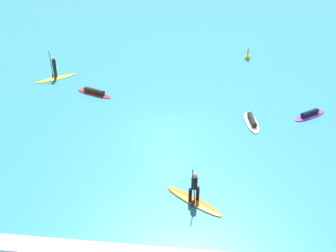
{
  "coord_description": "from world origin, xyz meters",
  "views": [
    {
      "loc": [
        2.35,
        -22.04,
        13.82
      ],
      "look_at": [
        0.0,
        0.0,
        0.5
      ],
      "focal_mm": 45.72,
      "sensor_mm": 36.0,
      "label": 1
    }
  ],
  "objects_px": {
    "surfer_on_white_board": "(252,121)",
    "surfer_on_red_board": "(94,92)",
    "marker_buoy": "(247,57)",
    "surfer_on_orange_board": "(194,195)",
    "surfer_on_purple_board": "(310,114)",
    "surfer_on_yellow_board": "(55,73)"
  },
  "relations": [
    {
      "from": "surfer_on_red_board",
      "to": "marker_buoy",
      "type": "bearing_deg",
      "value": -123.69
    },
    {
      "from": "surfer_on_white_board",
      "to": "surfer_on_red_board",
      "type": "height_order",
      "value": "surfer_on_red_board"
    },
    {
      "from": "surfer_on_orange_board",
      "to": "marker_buoy",
      "type": "distance_m",
      "value": 19.01
    },
    {
      "from": "marker_buoy",
      "to": "surfer_on_orange_board",
      "type": "bearing_deg",
      "value": -100.75
    },
    {
      "from": "surfer_on_orange_board",
      "to": "surfer_on_purple_board",
      "type": "relative_size",
      "value": 1.24
    },
    {
      "from": "surfer_on_yellow_board",
      "to": "surfer_on_red_board",
      "type": "relative_size",
      "value": 0.97
    },
    {
      "from": "surfer_on_white_board",
      "to": "marker_buoy",
      "type": "height_order",
      "value": "marker_buoy"
    },
    {
      "from": "surfer_on_yellow_board",
      "to": "surfer_on_purple_board",
      "type": "relative_size",
      "value": 1.15
    },
    {
      "from": "surfer_on_white_board",
      "to": "surfer_on_red_board",
      "type": "distance_m",
      "value": 11.35
    },
    {
      "from": "surfer_on_white_board",
      "to": "surfer_on_purple_board",
      "type": "relative_size",
      "value": 1.15
    },
    {
      "from": "surfer_on_orange_board",
      "to": "marker_buoy",
      "type": "relative_size",
      "value": 2.78
    },
    {
      "from": "surfer_on_yellow_board",
      "to": "surfer_on_white_board",
      "type": "xyz_separation_m",
      "value": [
        14.57,
        -5.18,
        -0.31
      ]
    },
    {
      "from": "surfer_on_orange_board",
      "to": "marker_buoy",
      "type": "xyz_separation_m",
      "value": [
        3.54,
        18.67,
        -0.25
      ]
    },
    {
      "from": "surfer_on_white_board",
      "to": "surfer_on_red_board",
      "type": "relative_size",
      "value": 0.98
    },
    {
      "from": "surfer_on_orange_board",
      "to": "surfer_on_red_board",
      "type": "distance_m",
      "value": 13.3
    },
    {
      "from": "surfer_on_red_board",
      "to": "surfer_on_purple_board",
      "type": "bearing_deg",
      "value": -164.94
    },
    {
      "from": "surfer_on_white_board",
      "to": "surfer_on_orange_board",
      "type": "xyz_separation_m",
      "value": [
        -3.25,
        -7.93,
        0.26
      ]
    },
    {
      "from": "surfer_on_red_board",
      "to": "surfer_on_orange_board",
      "type": "bearing_deg",
      "value": 146.97
    },
    {
      "from": "surfer_on_white_board",
      "to": "marker_buoy",
      "type": "distance_m",
      "value": 10.75
    },
    {
      "from": "surfer_on_white_board",
      "to": "marker_buoy",
      "type": "bearing_deg",
      "value": -10.76
    },
    {
      "from": "surfer_on_orange_board",
      "to": "surfer_on_purple_board",
      "type": "height_order",
      "value": "surfer_on_orange_board"
    },
    {
      "from": "surfer_on_white_board",
      "to": "surfer_on_orange_board",
      "type": "bearing_deg",
      "value": 148.56
    }
  ]
}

